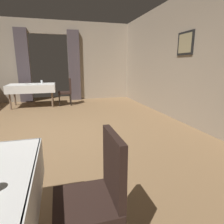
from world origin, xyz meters
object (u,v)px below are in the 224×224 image
object	(u,v)px
chair_mid_right	(67,90)
plate_mid_b	(36,84)
chair_near_right	(97,192)
glass_mid_c	(42,82)
plate_mid_a	(25,84)
dining_table_mid	(32,87)
plate_mid_d	(27,85)

from	to	relation	value
chair_mid_right	plate_mid_b	world-z (taller)	chair_mid_right
chair_near_right	plate_mid_b	world-z (taller)	chair_near_right
glass_mid_c	plate_mid_a	bearing A→B (deg)	179.05
dining_table_mid	plate_mid_a	bearing A→B (deg)	138.04
chair_near_right	plate_mid_d	distance (m)	5.65
chair_mid_right	dining_table_mid	bearing A→B (deg)	175.64
plate_mid_b	glass_mid_c	world-z (taller)	glass_mid_c
chair_mid_right	plate_mid_b	distance (m)	1.03
plate_mid_b	glass_mid_c	xyz separation A→B (m)	(0.18, 0.25, 0.05)
chair_mid_right	glass_mid_c	bearing A→B (deg)	160.47
plate_mid_a	plate_mid_d	xyz separation A→B (m)	(0.13, -0.50, 0.00)
dining_table_mid	plate_mid_a	distance (m)	0.34
chair_near_right	glass_mid_c	world-z (taller)	chair_near_right
dining_table_mid	chair_mid_right	bearing A→B (deg)	-4.36
chair_near_right	dining_table_mid	bearing A→B (deg)	100.33
chair_mid_right	plate_mid_b	size ratio (longest dim) A/B	4.78
chair_near_right	plate_mid_b	size ratio (longest dim) A/B	4.78
plate_mid_b	glass_mid_c	bearing A→B (deg)	53.96
dining_table_mid	chair_mid_right	size ratio (longest dim) A/B	1.61
chair_near_right	plate_mid_a	xyz separation A→B (m)	(-1.30, 6.02, 0.24)
plate_mid_a	plate_mid_b	distance (m)	0.45
chair_near_right	plate_mid_b	bearing A→B (deg)	99.14
plate_mid_a	plate_mid_d	bearing A→B (deg)	-74.86
plate_mid_a	chair_near_right	bearing A→B (deg)	-77.84
chair_mid_right	plate_mid_d	xyz separation A→B (m)	(-1.24, -0.19, 0.24)
dining_table_mid	chair_mid_right	xyz separation A→B (m)	(1.14, -0.09, -0.15)
chair_near_right	chair_mid_right	size ratio (longest dim) A/B	1.00
plate_mid_d	glass_mid_c	bearing A→B (deg)	49.47
chair_near_right	plate_mid_d	size ratio (longest dim) A/B	4.29
chair_near_right	chair_mid_right	distance (m)	5.72
chair_mid_right	plate_mid_d	distance (m)	1.28
chair_mid_right	plate_mid_a	xyz separation A→B (m)	(-1.37, 0.30, 0.24)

